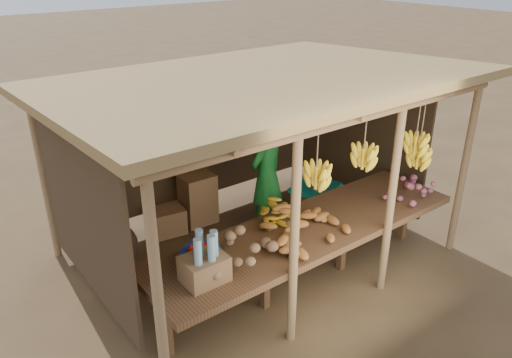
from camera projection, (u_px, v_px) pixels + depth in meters
ground at (256, 251)px, 6.58m from camera, size 60.00×60.00×0.00m
stall_structure at (260, 111)px, 5.79m from camera, size 4.70×3.50×2.43m
counter at (307, 232)px, 5.59m from camera, size 3.90×1.05×0.80m
potato_heap at (239, 246)px, 4.86m from camera, size 1.18×0.85×0.37m
sweet_potato_heap at (300, 223)px, 5.29m from camera, size 1.08×0.71×0.36m
onion_heap at (414, 186)px, 6.12m from camera, size 0.97×0.78×0.36m
banana_pile at (279, 208)px, 5.63m from camera, size 0.54×0.36×0.34m
tomato_basin at (201, 255)px, 4.90m from camera, size 0.41×0.41×0.22m
bottle_box at (204, 263)px, 4.59m from camera, size 0.41×0.33×0.52m
vendor at (267, 176)px, 6.70m from camera, size 0.71×0.57×1.71m
tarp_crate at (314, 203)px, 7.17m from camera, size 0.77×0.71×0.75m
carton_stack at (188, 206)px, 7.04m from camera, size 1.00×0.41×0.74m
burlap_sacks at (108, 247)px, 6.25m from camera, size 0.76×0.40×0.54m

